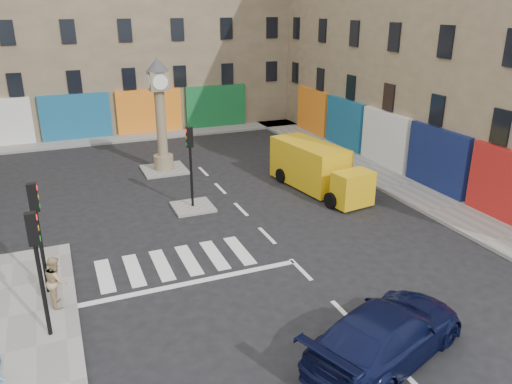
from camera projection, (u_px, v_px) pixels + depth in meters
ground at (314, 283)px, 16.85m from camera, size 120.00×120.00×0.00m
sidewalk_right at (364, 167)px, 28.57m from camera, size 2.60×30.00×0.15m
sidewalk_far at (110, 139)px, 34.61m from camera, size 32.00×2.40×0.15m
island_near at (193, 207)px, 23.04m from camera, size 1.80×1.80×0.12m
island_far at (164, 170)px, 28.23m from camera, size 2.40×2.40×0.12m
building_right at (470, 20)px, 28.02m from camera, size 10.00×30.00×16.00m
building_far at (88, 9)px, 36.66m from camera, size 32.00×10.00×17.00m
traffic_light_left_near at (37, 256)px, 13.14m from camera, size 0.28×0.22×3.70m
traffic_light_left_far at (37, 221)px, 15.22m from camera, size 0.28×0.22×3.70m
traffic_light_island at (190, 154)px, 22.15m from camera, size 0.28×0.22×3.70m
clock_pillar at (160, 108)px, 27.00m from camera, size 1.20×1.20×6.10m
navy_sedan at (387, 333)px, 13.06m from camera, size 5.73×3.90×1.54m
yellow_van at (316, 168)px, 25.05m from camera, size 2.81×6.42×2.26m
pedestrian_tan at (56, 281)px, 15.16m from camera, size 0.65×0.81×1.61m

